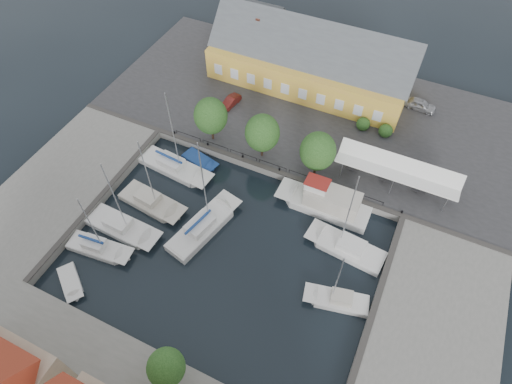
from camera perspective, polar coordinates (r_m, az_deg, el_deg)
ground at (r=47.68m, az=-3.09°, el=-6.25°), size 140.00×140.00×0.00m
north_quay at (r=61.31m, az=6.91°, el=10.78°), size 56.00×26.00×1.00m
west_quay at (r=56.64m, az=-24.31°, el=1.08°), size 12.00×24.00×1.00m
east_quay at (r=45.40m, az=22.40°, el=-17.54°), size 12.00×24.00×1.00m
quay_edge_fittings at (r=49.16m, az=-0.60°, el=-1.36°), size 56.00×24.72×0.40m
warehouse at (r=63.58m, az=6.78°, el=16.99°), size 28.56×14.00×9.55m
tent_canopy at (r=51.56m, az=18.44°, el=3.01°), size 14.00×4.00×2.83m
quay_trees at (r=51.22m, az=0.84°, el=7.88°), size 18.20×4.20×6.30m
car_silver at (r=63.98m, az=21.07°, el=10.82°), size 4.46×2.08×1.48m
car_red at (r=60.58m, az=-3.46°, el=11.89°), size 1.88×3.85×1.22m
center_sailboat at (r=48.36m, az=-7.04°, el=-4.70°), size 5.09×10.29×13.54m
trawler at (r=49.77m, az=9.41°, el=-1.51°), size 11.19×3.40×5.00m
east_boat_a at (r=47.71m, az=12.02°, el=-7.34°), size 9.02×3.80×12.35m
east_boat_b at (r=44.66m, az=10.82°, el=-14.05°), size 6.76×3.45×9.17m
west_boat_a at (r=54.49m, az=-10.81°, el=3.19°), size 10.19×3.74×13.00m
west_boat_b at (r=51.58m, az=-13.76°, el=-1.41°), size 8.63×3.76×11.43m
west_boat_c at (r=50.37m, az=-17.37°, el=-4.57°), size 9.11×3.21×12.02m
west_boat_d at (r=49.65m, az=-20.19°, el=-7.10°), size 7.62×3.00×10.10m
launch_sw at (r=48.79m, az=-23.42°, el=-11.07°), size 4.63×3.97×0.98m
launch_nw at (r=55.00m, az=-7.51°, el=4.11°), size 5.20×3.05×0.88m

